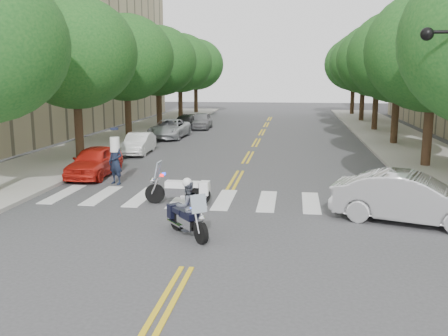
% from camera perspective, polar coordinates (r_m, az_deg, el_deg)
% --- Properties ---
extents(ground, '(140.00, 140.00, 0.00)m').
position_cam_1_polar(ground, '(12.04, -4.28, -11.26)').
color(ground, '#38383A').
rests_on(ground, ground).
extents(sidewalk_left, '(5.00, 60.00, 0.15)m').
position_cam_1_polar(sidewalk_left, '(35.27, -11.88, 3.27)').
color(sidewalk_left, '#9E9991').
rests_on(sidewalk_left, ground).
extents(sidewalk_right, '(5.00, 60.00, 0.15)m').
position_cam_1_polar(sidewalk_right, '(33.95, 19.94, 2.57)').
color(sidewalk_right, '#9E9991').
rests_on(sidewalk_right, ground).
extents(tree_l_1, '(6.40, 6.40, 8.45)m').
position_cam_1_polar(tree_l_1, '(27.33, -16.68, 12.48)').
color(tree_l_1, '#382316').
rests_on(tree_l_1, ground).
extents(tree_l_2, '(6.40, 6.40, 8.45)m').
position_cam_1_polar(tree_l_2, '(34.78, -11.12, 12.25)').
color(tree_l_2, '#382316').
rests_on(tree_l_2, ground).
extents(tree_l_3, '(6.40, 6.40, 8.45)m').
position_cam_1_polar(tree_l_3, '(42.43, -7.55, 12.04)').
color(tree_l_3, '#382316').
rests_on(tree_l_3, ground).
extents(tree_l_4, '(6.40, 6.40, 8.45)m').
position_cam_1_polar(tree_l_4, '(50.19, -5.08, 11.87)').
color(tree_l_4, '#382316').
rests_on(tree_l_4, ground).
extents(tree_l_5, '(6.40, 6.40, 8.45)m').
position_cam_1_polar(tree_l_5, '(58.01, -3.27, 11.73)').
color(tree_l_5, '#382316').
rests_on(tree_l_5, ground).
extents(tree_r_1, '(6.40, 6.40, 8.45)m').
position_cam_1_polar(tree_r_1, '(25.73, 22.86, 12.24)').
color(tree_r_1, '#382316').
rests_on(tree_r_1, ground).
extents(tree_r_2, '(6.40, 6.40, 8.45)m').
position_cam_1_polar(tree_r_2, '(33.54, 19.35, 11.92)').
color(tree_r_2, '#382316').
rests_on(tree_r_2, ground).
extents(tree_r_3, '(6.40, 6.40, 8.45)m').
position_cam_1_polar(tree_r_3, '(41.42, 17.18, 11.70)').
color(tree_r_3, '#382316').
rests_on(tree_r_3, ground).
extents(tree_r_4, '(6.40, 6.40, 8.45)m').
position_cam_1_polar(tree_r_4, '(49.33, 15.71, 11.54)').
color(tree_r_4, '#382316').
rests_on(tree_r_4, ground).
extents(tree_r_5, '(6.40, 6.40, 8.45)m').
position_cam_1_polar(tree_r_5, '(57.27, 14.64, 11.42)').
color(tree_r_5, '#382316').
rests_on(tree_r_5, ground).
extents(motorcycle_police, '(1.49, 1.74, 1.68)m').
position_cam_1_polar(motorcycle_police, '(14.05, -4.28, -4.80)').
color(motorcycle_police, black).
rests_on(motorcycle_police, ground).
extents(motorcycle_parked, '(2.34, 0.53, 1.51)m').
position_cam_1_polar(motorcycle_parked, '(17.44, -4.68, -2.50)').
color(motorcycle_parked, black).
rests_on(motorcycle_parked, ground).
extents(officer_standing, '(0.81, 0.70, 1.89)m').
position_cam_1_polar(officer_standing, '(21.01, -12.29, 0.71)').
color(officer_standing, black).
rests_on(officer_standing, ground).
extents(convertible, '(4.95, 3.00, 1.54)m').
position_cam_1_polar(convertible, '(16.25, 20.54, -3.25)').
color(convertible, '#B6B6B9').
rests_on(convertible, ground).
extents(parked_car_a, '(1.67, 4.00, 1.35)m').
position_cam_1_polar(parked_car_a, '(22.87, -14.57, 0.74)').
color(parked_car_a, red).
rests_on(parked_car_a, ground).
extents(parked_car_b, '(1.46, 3.68, 1.19)m').
position_cam_1_polar(parked_car_b, '(28.83, -9.73, 2.77)').
color(parked_car_b, white).
rests_on(parked_car_b, ground).
extents(parked_car_c, '(2.35, 4.86, 1.33)m').
position_cam_1_polar(parked_car_c, '(35.70, -6.25, 4.48)').
color(parked_car_c, '#B1B3B9').
rests_on(parked_car_c, ground).
extents(parked_car_d, '(1.94, 4.19, 1.19)m').
position_cam_1_polar(parked_car_d, '(40.55, -4.52, 5.14)').
color(parked_car_d, black).
rests_on(parked_car_d, ground).
extents(parked_car_e, '(1.71, 4.00, 1.35)m').
position_cam_1_polar(parked_car_e, '(41.68, -2.62, 5.43)').
color(parked_car_e, gray).
rests_on(parked_car_e, ground).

